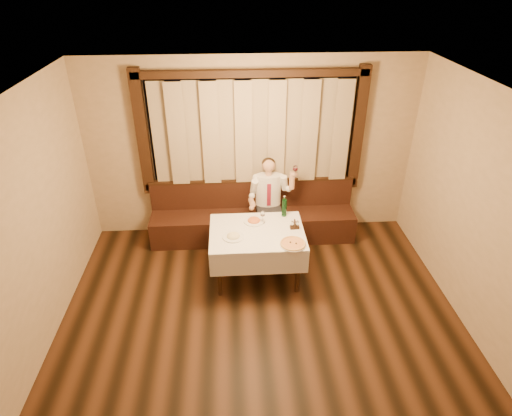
{
  "coord_description": "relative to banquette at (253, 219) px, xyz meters",
  "views": [
    {
      "loc": [
        -0.32,
        -3.08,
        3.93
      ],
      "look_at": [
        0.0,
        1.9,
        1.0
      ],
      "focal_mm": 30.0,
      "sensor_mm": 36.0,
      "label": 1
    }
  ],
  "objects": [
    {
      "name": "banquette",
      "position": [
        0.0,
        0.0,
        0.0
      ],
      "size": [
        3.2,
        0.61,
        0.94
      ],
      "color": "black",
      "rests_on": "ground"
    },
    {
      "name": "dining_table",
      "position": [
        0.0,
        -1.02,
        0.34
      ],
      "size": [
        1.27,
        0.97,
        0.76
      ],
      "color": "black",
      "rests_on": "ground"
    },
    {
      "name": "pasta_cream",
      "position": [
        -0.32,
        -1.15,
        0.49
      ],
      "size": [
        0.29,
        0.29,
        0.1
      ],
      "rotation": [
        0.0,
        0.0,
        0.16
      ],
      "color": "white",
      "rests_on": "dining_table"
    },
    {
      "name": "cruet_caddy",
      "position": [
        0.51,
        -0.99,
        0.49
      ],
      "size": [
        0.13,
        0.07,
        0.13
      ],
      "rotation": [
        0.0,
        0.0,
        0.05
      ],
      "color": "black",
      "rests_on": "dining_table"
    },
    {
      "name": "pizza",
      "position": [
        0.44,
        -1.37,
        0.46
      ],
      "size": [
        0.34,
        0.34,
        0.04
      ],
      "rotation": [
        0.0,
        0.0,
        -0.16
      ],
      "color": "white",
      "rests_on": "dining_table"
    },
    {
      "name": "green_bottle",
      "position": [
        0.41,
        -0.65,
        0.58
      ],
      "size": [
        0.07,
        0.07,
        0.32
      ],
      "rotation": [
        0.0,
        0.0,
        0.41
      ],
      "color": "#0D3F18",
      "rests_on": "dining_table"
    },
    {
      "name": "table_wine_glass",
      "position": [
        0.09,
        -0.82,
        0.58
      ],
      "size": [
        0.07,
        0.07,
        0.18
      ],
      "rotation": [
        0.0,
        0.0,
        0.12
      ],
      "color": "white",
      "rests_on": "dining_table"
    },
    {
      "name": "pasta_red",
      "position": [
        -0.03,
        -0.78,
        0.49
      ],
      "size": [
        0.29,
        0.29,
        0.1
      ],
      "rotation": [
        0.0,
        0.0,
        0.17
      ],
      "color": "white",
      "rests_on": "dining_table"
    },
    {
      "name": "room",
      "position": [
        -0.0,
        -1.75,
        1.19
      ],
      "size": [
        5.01,
        6.01,
        2.81
      ],
      "color": "black",
      "rests_on": "ground"
    },
    {
      "name": "seated_man",
      "position": [
        0.25,
        -0.09,
        0.49
      ],
      "size": [
        0.73,
        0.55,
        1.36
      ],
      "color": "black",
      "rests_on": "ground"
    }
  ]
}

